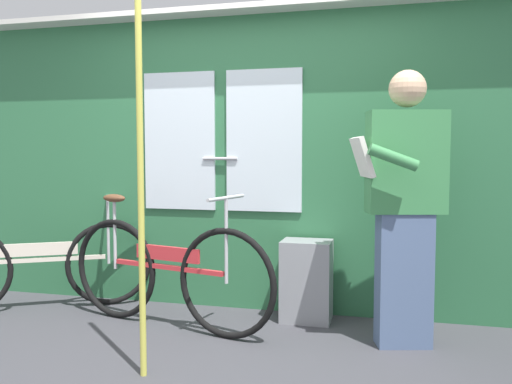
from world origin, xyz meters
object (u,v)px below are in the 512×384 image
Objects in this scene: bicycle_near_door at (167,272)px; trash_bin_by_wall at (307,281)px; passenger_reading_newspaper at (404,202)px; handrail_pole at (140,169)px; bicycle_leaning_behind at (38,264)px.

bicycle_near_door is 1.03m from trash_bin_by_wall.
passenger_reading_newspaper is 0.76× the size of handrail_pole.
bicycle_leaning_behind reaches higher than trash_bin_by_wall.
trash_bin_by_wall is (2.10, 0.26, -0.07)m from bicycle_leaning_behind.
handrail_pole reaches higher than trash_bin_by_wall.
trash_bin_by_wall is (0.94, 0.40, -0.10)m from bicycle_near_door.
bicycle_near_door is 1.13m from handrail_pole.
bicycle_leaning_behind is 0.66× the size of handrail_pole.
bicycle_near_door is at bearing 104.60° from handrail_pole.
bicycle_leaning_behind is at bearing -16.87° from passenger_reading_newspaper.
bicycle_near_door is at bearing -156.81° from trash_bin_by_wall.
bicycle_near_door is 0.96× the size of passenger_reading_newspaper.
passenger_reading_newspaper reaches higher than bicycle_near_door.
handrail_pole reaches higher than passenger_reading_newspaper.
bicycle_near_door is 1.17m from bicycle_leaning_behind.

